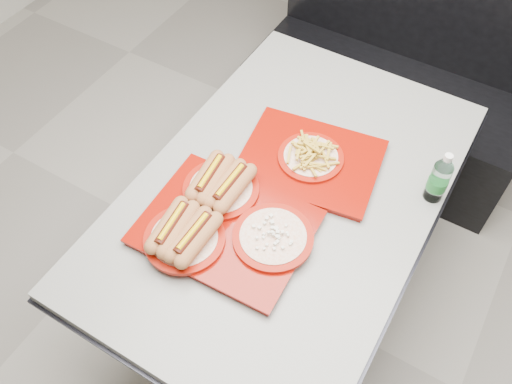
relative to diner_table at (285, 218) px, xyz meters
The scene contains 6 objects.
ground 0.58m from the diner_table, ahead, with size 6.00×6.00×0.00m, color gray.
diner_table is the anchor object (origin of this frame).
booth_bench 1.11m from the diner_table, 90.00° to the left, with size 1.30×0.57×1.35m.
tray_near 0.33m from the diner_table, 114.38° to the right, with size 0.52×0.45×0.11m.
tray_far 0.23m from the diner_table, 84.77° to the left, with size 0.50×0.42×0.09m.
water_bottle 0.53m from the diner_table, 27.35° to the left, with size 0.06×0.06×0.20m.
Camera 1 is at (0.46, -0.97, 2.13)m, focal length 38.00 mm.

